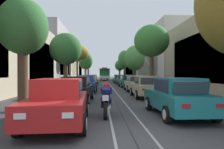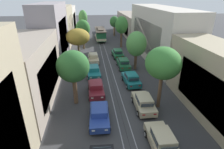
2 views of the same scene
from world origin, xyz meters
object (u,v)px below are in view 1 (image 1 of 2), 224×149
at_px(parked_car_black_second_left, 76,89).
at_px(parked_car_green_fifth_right, 122,80).
at_px(parked_car_teal_fifth_left, 90,80).
at_px(parked_car_blue_mid_left, 86,84).
at_px(parked_car_teal_near_right, 177,97).
at_px(parked_car_green_sixth_right, 119,79).
at_px(street_tree_kerb_left_near, 23,29).
at_px(street_tree_kerb_right_second, 151,41).
at_px(parked_car_teal_fourth_right, 127,81).
at_px(pedestrian_on_left_pavement, 138,79).
at_px(parked_car_red_near_left, 59,101).
at_px(street_tree_kerb_left_far, 88,62).
at_px(parked_car_beige_mid_right, 135,83).
at_px(street_tree_kerb_left_mid, 77,53).
at_px(street_tree_kerb_right_far, 120,66).
at_px(street_tree_kerb_right_mid, 135,58).
at_px(parked_car_beige_second_right, 146,87).
at_px(street_tree_kerb_right_fourth, 125,59).
at_px(parked_car_maroon_fourth_left, 88,82).
at_px(cable_car_trolley, 104,74).
at_px(parked_car_beige_sixth_left, 92,79).
at_px(street_tree_kerb_left_fourth, 86,61).
at_px(street_tree_kerb_left_second, 66,49).
at_px(motorcycle_with_rider, 106,100).

relative_size(parked_car_black_second_left, parked_car_green_fifth_right, 1.01).
bearing_deg(parked_car_teal_fifth_left, parked_car_blue_mid_left, -88.86).
relative_size(parked_car_teal_near_right, parked_car_green_sixth_right, 0.99).
xyz_separation_m(parked_car_black_second_left, street_tree_kerb_left_near, (-2.14, -2.98, 3.07)).
bearing_deg(street_tree_kerb_right_second, parked_car_teal_fourth_right, 106.92).
bearing_deg(pedestrian_on_left_pavement, parked_car_red_near_left, -105.23).
bearing_deg(parked_car_blue_mid_left, parked_car_teal_fifth_left, 91.14).
relative_size(street_tree_kerb_left_far, street_tree_kerb_right_second, 1.10).
distance_m(parked_car_beige_mid_right, street_tree_kerb_left_mid, 15.83).
distance_m(parked_car_teal_near_right, street_tree_kerb_left_far, 51.65).
distance_m(parked_car_blue_mid_left, street_tree_kerb_right_far, 40.60).
height_order(street_tree_kerb_right_second, street_tree_kerb_right_mid, street_tree_kerb_right_second).
relative_size(parked_car_green_sixth_right, street_tree_kerb_left_mid, 0.68).
relative_size(parked_car_beige_second_right, street_tree_kerb_right_fourth, 0.63).
distance_m(parked_car_maroon_fourth_left, cable_car_trolley, 28.94).
relative_size(parked_car_maroon_fourth_left, street_tree_kerb_right_far, 0.77).
height_order(parked_car_blue_mid_left, parked_car_beige_sixth_left, same).
xyz_separation_m(parked_car_beige_mid_right, parked_car_green_fifth_right, (0.00, 12.22, 0.00)).
height_order(parked_car_teal_near_right, pedestrian_on_left_pavement, parked_car_teal_near_right).
bearing_deg(parked_car_teal_fifth_left, street_tree_kerb_right_fourth, 66.74).
xyz_separation_m(street_tree_kerb_left_fourth, street_tree_kerb_right_fourth, (8.69, 0.65, 0.45)).
distance_m(parked_car_teal_near_right, street_tree_kerb_left_second, 16.43).
bearing_deg(street_tree_kerb_right_fourth, parked_car_maroon_fourth_left, -107.47).
distance_m(parked_car_beige_second_right, pedestrian_on_left_pavement, 21.83).
height_order(parked_car_beige_second_right, street_tree_kerb_right_mid, street_tree_kerb_right_mid).
relative_size(parked_car_maroon_fourth_left, parked_car_teal_fifth_left, 0.99).
relative_size(parked_car_maroon_fourth_left, street_tree_kerb_left_near, 0.83).
bearing_deg(parked_car_green_fifth_right, parked_car_teal_fourth_right, -90.40).
xyz_separation_m(parked_car_teal_near_right, street_tree_kerb_right_mid, (2.15, 23.85, 3.39)).
height_order(parked_car_beige_sixth_left, street_tree_kerb_right_fourth, street_tree_kerb_right_fourth).
height_order(parked_car_blue_mid_left, street_tree_kerb_left_fourth, street_tree_kerb_left_fourth).
height_order(street_tree_kerb_left_second, pedestrian_on_left_pavement, street_tree_kerb_left_second).
bearing_deg(street_tree_kerb_left_second, parked_car_teal_near_right, -63.92).
bearing_deg(street_tree_kerb_right_far, street_tree_kerb_right_mid, -90.15).
bearing_deg(parked_car_teal_fourth_right, street_tree_kerb_left_fourth, 109.81).
xyz_separation_m(street_tree_kerb_left_second, cable_car_trolley, (4.75, 30.57, -2.75)).
bearing_deg(street_tree_kerb_right_second, street_tree_kerb_left_far, 102.90).
relative_size(street_tree_kerb_left_near, street_tree_kerb_left_mid, 0.81).
distance_m(parked_car_teal_fifth_left, street_tree_kerb_left_near, 20.42).
xyz_separation_m(street_tree_kerb_right_mid, street_tree_kerb_right_fourth, (-0.01, 13.95, 0.78)).
bearing_deg(parked_car_teal_near_right, cable_car_trolley, 92.92).
height_order(parked_car_beige_sixth_left, street_tree_kerb_left_fourth, street_tree_kerb_left_fourth).
height_order(parked_car_blue_mid_left, parked_car_teal_fourth_right, same).
bearing_deg(parked_car_green_sixth_right, street_tree_kerb_left_near, -103.80).
height_order(street_tree_kerb_left_near, motorcycle_with_rider, street_tree_kerb_left_near).
relative_size(parked_car_beige_second_right, street_tree_kerb_right_far, 0.77).
bearing_deg(street_tree_kerb_left_second, parked_car_black_second_left, -76.88).
height_order(parked_car_black_second_left, parked_car_blue_mid_left, same).
distance_m(street_tree_kerb_left_far, street_tree_kerb_right_second, 39.52).
distance_m(parked_car_beige_sixth_left, parked_car_beige_second_right, 21.78).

